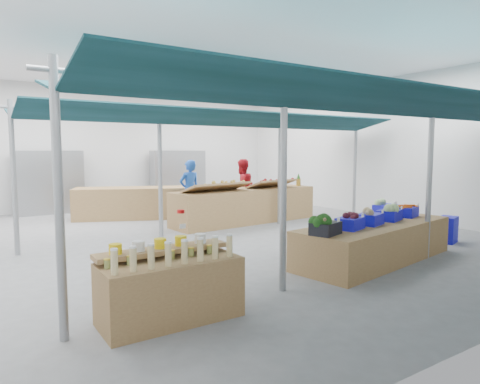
{
  "coord_description": "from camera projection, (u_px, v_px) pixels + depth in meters",
  "views": [
    {
      "loc": [
        -4.83,
        -8.74,
        2.04
      ],
      "look_at": [
        -0.17,
        -1.6,
        1.2
      ],
      "focal_mm": 32.0,
      "sensor_mm": 36.0,
      "label": 1
    }
  ],
  "objects": [
    {
      "name": "hall",
      "position": [
        182.0,
        127.0,
        11.06
      ],
      "size": [
        13.0,
        13.0,
        13.0
      ],
      "color": "silver",
      "rests_on": "ground"
    },
    {
      "name": "fruit_counter",
      "position": [
        245.0,
        206.0,
        12.07
      ],
      "size": [
        4.48,
        1.4,
        0.95
      ],
      "primitive_type": "cube",
      "rotation": [
        0.0,
        0.0,
        0.08
      ],
      "color": "brown",
      "rests_on": "floor"
    },
    {
      "name": "back_shelving_right",
      "position": [
        178.0,
        178.0,
        16.11
      ],
      "size": [
        2.0,
        0.5,
        2.0
      ],
      "primitive_type": "cube",
      "color": "#B23F33",
      "rests_on": "floor"
    },
    {
      "name": "sparrow",
      "position": [
        326.0,
        221.0,
        6.6
      ],
      "size": [
        0.12,
        0.09,
        0.11
      ],
      "rotation": [
        0.0,
        0.0,
        0.33
      ],
      "color": "brown",
      "rests_on": "crate_broccoli"
    },
    {
      "name": "crate_carrots",
      "position": [
        407.0,
        211.0,
        8.66
      ],
      "size": [
        0.59,
        0.49,
        0.29
      ],
      "rotation": [
        0.0,
        0.0,
        0.33
      ],
      "color": "#1111B8",
      "rests_on": "veg_counter"
    },
    {
      "name": "crate_broccoli",
      "position": [
        326.0,
        225.0,
        6.81
      ],
      "size": [
        0.59,
        0.49,
        0.35
      ],
      "rotation": [
        0.0,
        0.0,
        0.33
      ],
      "color": "black",
      "rests_on": "veg_counter"
    },
    {
      "name": "floor",
      "position": [
        209.0,
        237.0,
        10.12
      ],
      "size": [
        13.0,
        13.0,
        0.0
      ],
      "primitive_type": "plane",
      "color": "slate",
      "rests_on": "ground"
    },
    {
      "name": "apple_heap_red",
      "position": [
        272.0,
        182.0,
        12.46
      ],
      "size": [
        1.59,
        0.93,
        0.27
      ],
      "rotation": [
        0.0,
        0.0,
        0.16
      ],
      "color": "#997247",
      "rests_on": "fruit_counter"
    },
    {
      "name": "pole_grid",
      "position": [
        281.0,
        161.0,
        8.89
      ],
      "size": [
        10.0,
        4.6,
        3.0
      ],
      "color": "gray",
      "rests_on": "floor"
    },
    {
      "name": "awnings",
      "position": [
        281.0,
        114.0,
        8.79
      ],
      "size": [
        9.5,
        7.08,
        0.3
      ],
      "color": "black",
      "rests_on": "pole_grid"
    },
    {
      "name": "bottle_shelf",
      "position": [
        169.0,
        286.0,
        5.14
      ],
      "size": [
        1.66,
        1.04,
        1.02
      ],
      "rotation": [
        0.0,
        0.0,
        -0.0
      ],
      "color": "brown",
      "rests_on": "floor"
    },
    {
      "name": "crate_cabbage",
      "position": [
        390.0,
        212.0,
        8.18
      ],
      "size": [
        0.59,
        0.49,
        0.35
      ],
      "rotation": [
        0.0,
        0.0,
        0.33
      ],
      "color": "#1111B8",
      "rests_on": "veg_counter"
    },
    {
      "name": "apple_heap_yellow",
      "position": [
        217.0,
        185.0,
        11.28
      ],
      "size": [
        1.99,
        0.99,
        0.27
      ],
      "rotation": [
        0.0,
        0.0,
        0.16
      ],
      "color": "#997247",
      "rests_on": "fruit_counter"
    },
    {
      "name": "crate_extra",
      "position": [
        386.0,
        207.0,
        8.98
      ],
      "size": [
        0.52,
        0.42,
        0.32
      ],
      "rotation": [
        0.0,
        0.0,
        0.06
      ],
      "color": "#1111B8",
      "rests_on": "veg_counter"
    },
    {
      "name": "far_counter",
      "position": [
        163.0,
        202.0,
        12.95
      ],
      "size": [
        5.15,
        2.97,
        0.93
      ],
      "primitive_type": "cube",
      "rotation": [
        0.0,
        0.0,
        -0.4
      ],
      "color": "brown",
      "rests_on": "floor"
    },
    {
      "name": "vendor_right",
      "position": [
        242.0,
        188.0,
        13.27
      ],
      "size": [
        0.91,
        0.73,
        1.76
      ],
      "primitive_type": "imported",
      "rotation": [
        0.0,
        0.0,
        3.22
      ],
      "color": "#A6141F",
      "rests_on": "floor"
    },
    {
      "name": "vendor_left",
      "position": [
        190.0,
        191.0,
        12.29
      ],
      "size": [
        0.67,
        0.47,
        1.76
      ],
      "primitive_type": "imported",
      "rotation": [
        0.0,
        0.0,
        3.22
      ],
      "color": "blue",
      "rests_on": "floor"
    },
    {
      "name": "crate_stack",
      "position": [
        448.0,
        230.0,
        9.45
      ],
      "size": [
        0.56,
        0.47,
        0.58
      ],
      "primitive_type": "cube",
      "rotation": [
        0.0,
        0.0,
        0.31
      ],
      "color": "#1111B8",
      "rests_on": "floor"
    },
    {
      "name": "pineapple",
      "position": [
        298.0,
        180.0,
        13.13
      ],
      "size": [
        0.14,
        0.14,
        0.39
      ],
      "rotation": [
        0.0,
        0.0,
        0.16
      ],
      "color": "#8C6019",
      "rests_on": "fruit_counter"
    },
    {
      "name": "veg_counter",
      "position": [
        375.0,
        242.0,
        7.9
      ],
      "size": [
        3.74,
        1.77,
        0.7
      ],
      "primitive_type": "cube",
      "rotation": [
        0.0,
        0.0,
        0.17
      ],
      "color": "brown",
      "rests_on": "floor"
    },
    {
      "name": "crate_beets",
      "position": [
        350.0,
        221.0,
        7.28
      ],
      "size": [
        0.59,
        0.49,
        0.29
      ],
      "rotation": [
        0.0,
        0.0,
        0.33
      ],
      "color": "#1111B8",
      "rests_on": "veg_counter"
    },
    {
      "name": "back_shelving_left",
      "position": [
        49.0,
        183.0,
        13.66
      ],
      "size": [
        2.0,
        0.5,
        2.0
      ],
      "primitive_type": "cube",
      "color": "#B23F33",
      "rests_on": "floor"
    },
    {
      "name": "crate_celeriac",
      "position": [
        370.0,
        217.0,
        7.72
      ],
      "size": [
        0.59,
        0.49,
        0.31
      ],
      "rotation": [
        0.0,
        0.0,
        0.33
      ],
      "color": "#1111B8",
      "rests_on": "veg_counter"
    },
    {
      "name": "pole_ribbon",
      "position": [
        181.0,
        213.0,
        6.57
      ],
      "size": [
        0.12,
        0.12,
        0.28
      ],
      "color": "#BB0C0C",
      "rests_on": "pole_grid"
    }
  ]
}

